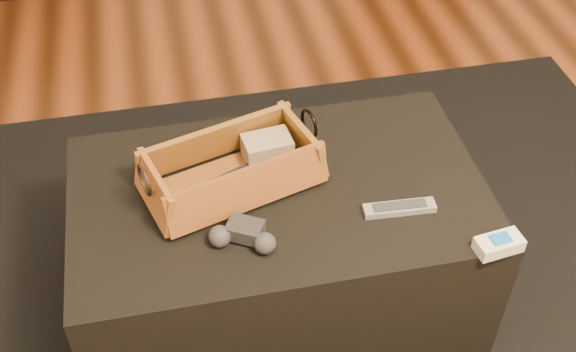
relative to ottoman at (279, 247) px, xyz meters
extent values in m
cube|color=black|center=(0.00, -0.05, -0.22)|extent=(2.60, 2.00, 0.01)
cube|color=black|center=(0.00, 0.00, 0.00)|extent=(1.00, 0.60, 0.42)
cube|color=black|center=(-0.12, 0.02, 0.24)|extent=(0.22, 0.13, 0.02)
cube|color=tan|center=(-0.01, 0.10, 0.26)|extent=(0.13, 0.09, 0.06)
cube|color=#AA6026|center=(-0.10, 0.04, 0.22)|extent=(0.41, 0.27, 0.01)
cube|color=#9F6923|center=(-0.13, 0.13, 0.28)|extent=(0.40, 0.15, 0.11)
cube|color=#955021|center=(-0.08, -0.05, 0.28)|extent=(0.40, 0.15, 0.11)
cube|color=#9D6723|center=(0.08, 0.09, 0.28)|extent=(0.09, 0.20, 0.11)
cube|color=#B05D27|center=(-0.29, -0.02, 0.28)|extent=(0.09, 0.20, 0.11)
torus|color=black|center=(0.10, 0.10, 0.32)|extent=(0.03, 0.08, 0.08)
torus|color=#322A21|center=(-0.31, -0.02, 0.32)|extent=(0.03, 0.08, 0.08)
cube|color=#242526|center=(-0.10, -0.14, 0.24)|extent=(0.10, 0.09, 0.04)
sphere|color=#303033|center=(-0.16, -0.14, 0.23)|extent=(0.07, 0.07, 0.05)
sphere|color=#2D2D30|center=(-0.07, -0.18, 0.23)|extent=(0.07, 0.07, 0.05)
cube|color=#93959A|center=(0.26, -0.13, 0.22)|extent=(0.17, 0.05, 0.02)
cube|color=#2C2C2F|center=(0.26, -0.13, 0.23)|extent=(0.13, 0.03, 0.00)
cube|color=white|center=(0.44, -0.28, 0.23)|extent=(0.11, 0.07, 0.03)
cube|color=blue|center=(0.44, -0.28, 0.25)|extent=(0.05, 0.04, 0.01)
camera|label=1|loc=(-0.23, -1.22, 1.42)|focal=45.00mm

